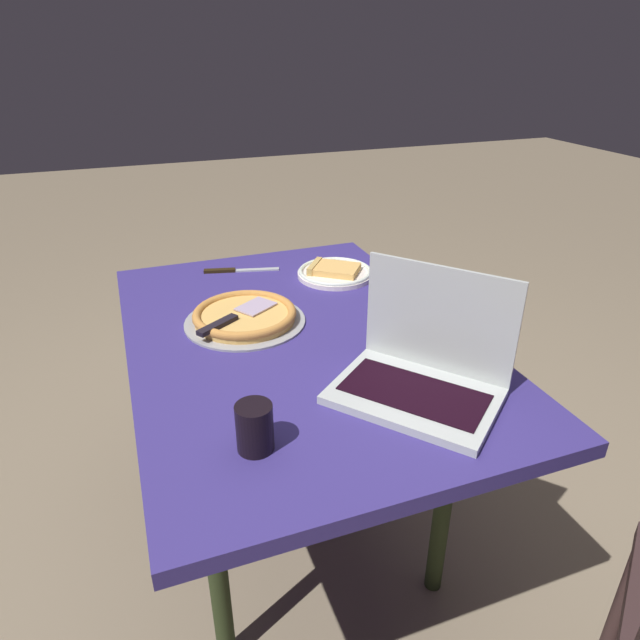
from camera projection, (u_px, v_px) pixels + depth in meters
name	position (u px, v px, depth m)	size (l,w,h in m)	color
ground_plane	(301.00, 535.00, 1.73)	(12.00, 12.00, 0.00)	#82725A
dining_table	(298.00, 357.00, 1.44)	(1.21, 0.83, 0.71)	navy
laptop	(423.00, 368.00, 1.16)	(0.40, 0.39, 0.26)	#B9BFBC
pizza_plate	(335.00, 272.00, 1.75)	(0.24, 0.24, 0.04)	white
pizza_tray	(245.00, 316.00, 1.46)	(0.32, 0.32, 0.04)	#9A9C9E
table_knife	(234.00, 270.00, 1.79)	(0.07, 0.24, 0.01)	#B2B7B8
drink_cup	(255.00, 427.00, 1.00)	(0.07, 0.07, 0.09)	black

